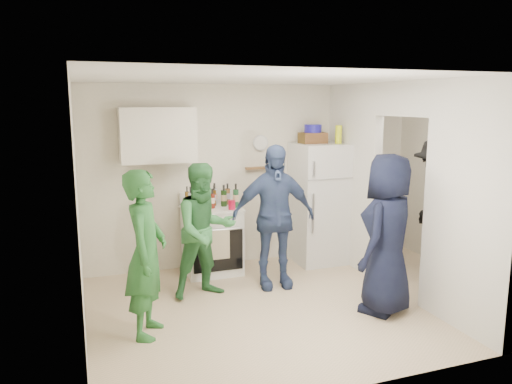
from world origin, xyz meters
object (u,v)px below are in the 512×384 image
yellow_cup_stack_top (339,134)px  person_denim (273,217)px  blue_bowl (313,128)px  person_navy (388,234)px  stove (212,240)px  fridge (319,203)px  person_green_center (205,231)px  wicker_basket (313,138)px  person_nook (438,209)px  person_green_left (146,254)px

yellow_cup_stack_top → person_denim: yellow_cup_stack_top is taller
blue_bowl → person_navy: size_ratio=0.14×
stove → fridge: fridge is taller
person_green_center → wicker_basket: bearing=14.3°
stove → person_nook: bearing=-23.8°
stove → person_green_left: bearing=-124.5°
stove → person_nook: person_nook is taller
stove → fridge: size_ratio=0.53×
wicker_basket → blue_bowl: size_ratio=1.46×
person_green_left → person_navy: bearing=-76.3°
person_denim → person_navy: 1.42m
person_green_center → person_nook: 2.98m
person_nook → blue_bowl: bearing=-111.9°
fridge → blue_bowl: bearing=153.4°
fridge → blue_bowl: blue_bowl is taller
person_green_center → person_nook: bearing=-17.9°
stove → wicker_basket: (1.47, 0.02, 1.33)m
yellow_cup_stack_top → person_nook: 1.64m
wicker_basket → person_nook: 1.90m
stove → person_nook: (2.67, -1.18, 0.47)m
wicker_basket → person_navy: size_ratio=0.20×
person_green_center → person_green_left: bearing=-144.6°
blue_bowl → stove: bearing=-179.2°
stove → person_denim: bearing=-51.1°
person_green_center → person_nook: person_nook is taller
person_navy → person_nook: 1.39m
fridge → yellow_cup_stack_top: size_ratio=6.79×
blue_bowl → person_green_center: bearing=-156.0°
wicker_basket → person_green_center: bearing=-156.0°
stove → person_green_center: size_ratio=0.56×
wicker_basket → person_nook: bearing=-44.9°
yellow_cup_stack_top → person_navy: (-0.33, -1.73, -0.95)m
person_green_left → person_green_center: person_green_left is taller
person_navy → person_nook: size_ratio=0.94×
fridge → stove: bearing=178.9°
stove → yellow_cup_stack_top: yellow_cup_stack_top is taller
wicker_basket → person_denim: bearing=-139.6°
person_nook → person_navy: bearing=-37.8°
person_green_center → person_navy: size_ratio=0.91×
blue_bowl → person_navy: bearing=-90.4°
fridge → person_navy: person_navy is taller
stove → yellow_cup_stack_top: (1.79, -0.13, 1.38)m
blue_bowl → yellow_cup_stack_top: bearing=-25.1°
person_denim → person_navy: size_ratio=1.02×
person_green_left → person_nook: person_nook is taller
wicker_basket → fridge: bearing=-26.6°
person_green_center → person_nook: (2.95, -0.42, 0.13)m
wicker_basket → yellow_cup_stack_top: size_ratio=1.40×
wicker_basket → blue_bowl: 0.13m
person_green_left → person_nook: size_ratio=0.89×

